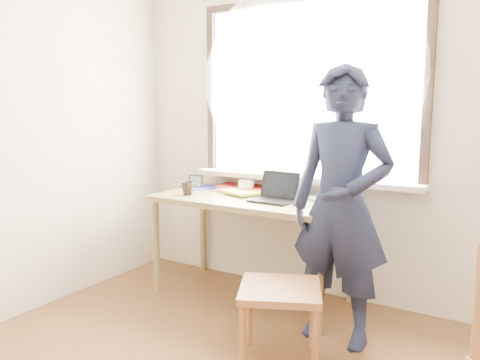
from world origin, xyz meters
The scene contains 12 objects.
room_shell centered at (-0.02, 0.20, 1.64)m, with size 3.52×4.02×2.61m.
desk centered at (-0.49, 1.63, 0.71)m, with size 1.48×0.74×0.79m.
laptop centered at (-0.27, 1.60, 0.85)m, with size 0.32×0.27×0.21m.
mug_white centered at (-0.63, 1.79, 0.85)m, with size 0.13×0.13×0.10m, color white.
mug_dark centered at (-0.97, 1.46, 0.85)m, with size 0.11×0.11×0.10m, color black.
mouse centered at (-0.06, 1.53, 0.81)m, with size 0.09×0.06×0.04m, color black.
desk_clutter centered at (-0.85, 1.81, 0.82)m, with size 0.75×0.43×0.04m.
book_a centered at (-0.84, 1.83, 0.81)m, with size 0.22×0.29×0.03m, color white.
book_b centered at (-0.08, 1.91, 0.80)m, with size 0.18×0.24×0.02m, color white.
picture_frame centered at (-1.09, 1.73, 0.85)m, with size 0.14×0.03×0.11m.
work_chair centered at (0.13, 0.87, 0.39)m, with size 0.59×0.58×0.46m.
person centered at (0.32, 1.33, 0.86)m, with size 0.63×0.41×1.73m, color black.
Camera 1 is at (1.25, -1.41, 1.45)m, focal length 35.00 mm.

